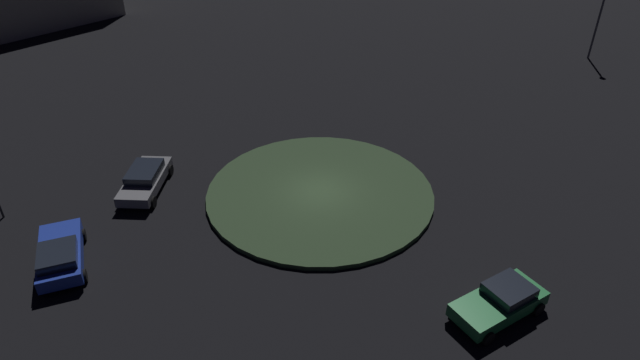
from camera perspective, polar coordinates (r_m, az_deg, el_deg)
The scene contains 6 objects.
ground_plane at distance 30.64m, azimuth 0.00°, elevation -1.55°, with size 120.30×120.30×0.00m, color black.
roundabout_island at distance 30.57m, azimuth 0.00°, elevation -1.35°, with size 12.76×12.76×0.26m, color #2D4228.
car_blue at distance 28.19m, azimuth -25.71°, elevation -7.07°, with size 4.63×2.58×1.39m.
car_grey at distance 32.25m, azimuth -17.95°, elevation 0.13°, with size 4.88×3.95×1.37m.
car_green at distance 24.49m, azimuth 18.48°, elevation -12.02°, with size 2.25×4.25×1.37m.
streetlamp_north at distance 54.56m, azimuth 27.73°, elevation 16.39°, with size 0.52×0.52×7.77m.
Camera 1 is at (22.27, -11.99, 17.31)m, focal length 30.37 mm.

